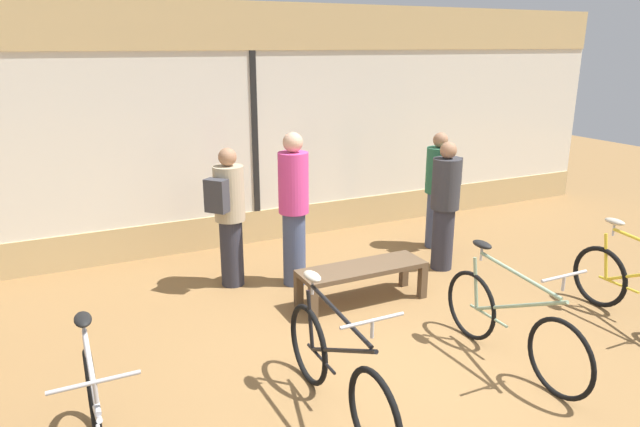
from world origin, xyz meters
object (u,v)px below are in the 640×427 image
display_bench (362,273)px  customer_mid_floor (439,187)px  bicycle_left (337,370)px  customer_near_bench (229,214)px  bicycle_right (510,323)px  customer_by_window (294,206)px  customer_near_rack (445,204)px

display_bench → customer_mid_floor: size_ratio=0.89×
display_bench → customer_mid_floor: 2.16m
bicycle_left → customer_near_bench: (0.02, 2.67, 0.48)m
bicycle_right → customer_by_window: bearing=112.5°
customer_near_rack → customer_by_window: (-1.83, 0.36, 0.11)m
bicycle_right → customer_near_bench: size_ratio=1.07×
customer_by_window → customer_near_bench: bearing=157.7°
display_bench → customer_by_window: size_ratio=0.79×
customer_mid_floor → bicycle_left: bearing=-137.3°
bicycle_right → customer_near_rack: bearing=67.6°
bicycle_left → customer_by_window: customer_by_window is taller
customer_near_rack → customer_mid_floor: bearing=58.3°
bicycle_left → bicycle_right: bicycle_left is taller
display_bench → customer_near_rack: 1.52m
bicycle_left → customer_by_window: (0.69, 2.40, 0.55)m
bicycle_left → customer_mid_floor: 4.01m
display_bench → customer_by_window: 1.08m
customer_by_window → display_bench: bearing=-60.3°
customer_mid_floor → display_bench: bearing=-148.6°
display_bench → customer_by_window: bearing=119.7°
bicycle_left → customer_by_window: bearing=73.9°
bicycle_left → customer_near_rack: customer_near_rack is taller
bicycle_right → customer_mid_floor: customer_mid_floor is taller
customer_near_bench → customer_mid_floor: bearing=0.7°
display_bench → customer_near_rack: bearing=17.1°
bicycle_right → customer_near_bench: 3.18m
customer_by_window → customer_mid_floor: size_ratio=1.12×
bicycle_left → bicycle_right: bearing=0.3°
customer_by_window → customer_mid_floor: 2.26m
customer_near_bench → customer_by_window: bearing=-22.3°
bicycle_left → customer_by_window: 2.56m
customer_by_window → customer_near_bench: (-0.67, 0.27, -0.07)m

